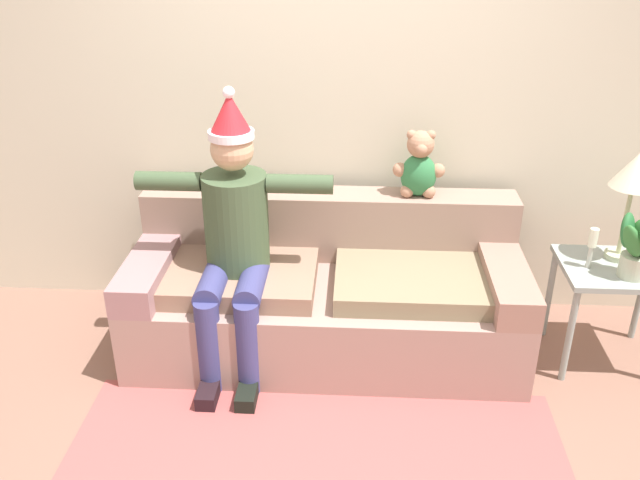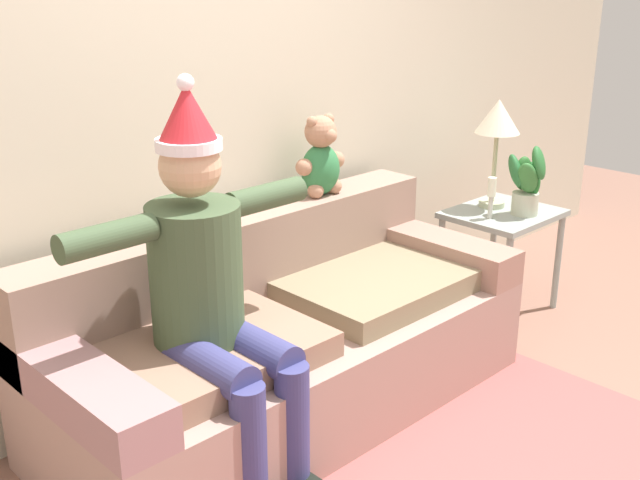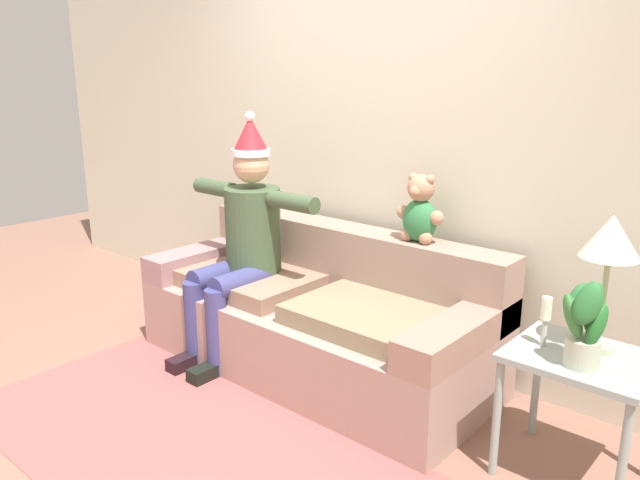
{
  "view_description": "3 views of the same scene",
  "coord_description": "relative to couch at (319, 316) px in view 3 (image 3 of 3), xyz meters",
  "views": [
    {
      "loc": [
        0.16,
        -2.26,
        2.28
      ],
      "look_at": [
        -0.02,
        0.84,
        0.74
      ],
      "focal_mm": 37.99,
      "sensor_mm": 36.0,
      "label": 1
    },
    {
      "loc": [
        -1.98,
        -1.25,
        1.84
      ],
      "look_at": [
        0.06,
        0.85,
        0.8
      ],
      "focal_mm": 43.83,
      "sensor_mm": 36.0,
      "label": 2
    },
    {
      "loc": [
        2.28,
        -1.58,
        1.73
      ],
      "look_at": [
        0.09,
        0.93,
        0.82
      ],
      "focal_mm": 34.97,
      "sensor_mm": 36.0,
      "label": 3
    }
  ],
  "objects": [
    {
      "name": "table_lamp",
      "position": [
        1.56,
        0.02,
        0.73
      ],
      "size": [
        0.24,
        0.24,
        0.59
      ],
      "color": "#AEB995",
      "rests_on": "side_table"
    },
    {
      "name": "area_rug",
      "position": [
        0.0,
        -1.05,
        -0.32
      ],
      "size": [
        2.31,
        1.21,
        0.01
      ],
      "primitive_type": "cube",
      "color": "#AC4F4C",
      "rests_on": "ground_plane"
    },
    {
      "name": "side_table",
      "position": [
        1.54,
        -0.07,
        0.17
      ],
      "size": [
        0.57,
        0.49,
        0.58
      ],
      "color": "#8F9B95",
      "rests_on": "ground_plane"
    },
    {
      "name": "couch",
      "position": [
        0.0,
        0.0,
        0.0
      ],
      "size": [
        2.14,
        0.9,
        0.81
      ],
      "color": "gray",
      "rests_on": "ground_plane"
    },
    {
      "name": "person_seated",
      "position": [
        -0.47,
        -0.16,
        0.43
      ],
      "size": [
        1.02,
        0.77,
        1.5
      ],
      "color": "#3E5236",
      "rests_on": "ground_plane"
    },
    {
      "name": "back_wall",
      "position": [
        0.0,
        0.53,
        1.03
      ],
      "size": [
        7.0,
        0.1,
        2.7
      ],
      "primitive_type": "cube",
      "color": "beige",
      "rests_on": "ground_plane"
    },
    {
      "name": "ground_plane",
      "position": [
        0.0,
        -1.02,
        -0.32
      ],
      "size": [
        10.0,
        10.0,
        0.0
      ],
      "primitive_type": "plane",
      "color": "#885F4F"
    },
    {
      "name": "teddy_bear",
      "position": [
        0.5,
        0.28,
        0.66
      ],
      "size": [
        0.29,
        0.17,
        0.38
      ],
      "color": "#307843",
      "rests_on": "couch"
    },
    {
      "name": "potted_plant",
      "position": [
        1.56,
        -0.18,
        0.44
      ],
      "size": [
        0.21,
        0.25,
        0.39
      ],
      "color": "#B6BCA0",
      "rests_on": "side_table"
    },
    {
      "name": "candle_tall",
      "position": [
        1.38,
        -0.09,
        0.4
      ],
      "size": [
        0.04,
        0.04,
        0.22
      ],
      "color": "beige",
      "rests_on": "side_table"
    }
  ]
}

